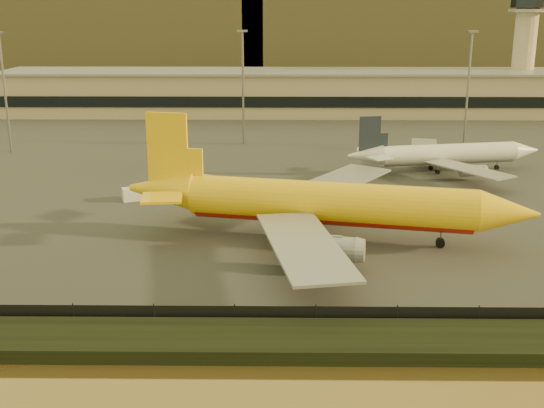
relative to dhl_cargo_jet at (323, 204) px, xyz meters
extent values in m
plane|color=black|center=(-4.22, -13.52, -5.15)|extent=(900.00, 900.00, 0.00)
cube|color=black|center=(-4.22, -30.52, -4.45)|extent=(320.00, 7.00, 1.40)
cube|color=#2D2D2D|center=(-4.22, 81.48, -5.05)|extent=(320.00, 220.00, 0.20)
cube|color=black|center=(-4.22, -26.52, -3.85)|extent=(300.00, 0.05, 2.20)
cube|color=tan|center=(-4.22, 111.48, 1.05)|extent=(160.00, 22.00, 12.00)
cube|color=black|center=(-4.22, 100.28, 0.05)|extent=(160.00, 0.60, 3.00)
cube|color=gray|center=(-4.22, 111.48, 7.35)|extent=(164.00, 24.00, 0.60)
cylinder|color=tan|center=(65.78, 117.48, 10.05)|extent=(6.40, 6.40, 30.00)
cylinder|color=black|center=(65.78, 117.48, 26.80)|extent=(10.40, 10.40, 3.50)
cylinder|color=gray|center=(65.78, 117.48, 24.25)|extent=(11.20, 11.20, 0.80)
cylinder|color=slate|center=(-64.22, 56.48, 7.55)|extent=(0.50, 0.50, 25.00)
cylinder|color=slate|center=(-14.22, 66.48, 7.55)|extent=(0.50, 0.50, 25.00)
cube|color=slate|center=(-14.22, 66.48, 20.25)|extent=(2.20, 2.20, 0.40)
cylinder|color=slate|center=(35.78, 64.48, 7.55)|extent=(0.50, 0.50, 25.00)
cube|color=slate|center=(35.78, 64.48, 20.25)|extent=(2.20, 2.20, 0.40)
cube|color=brown|center=(-144.22, 326.48, 22.35)|extent=(260.00, 160.00, 55.00)
cylinder|color=yellow|center=(0.99, -0.20, 0.30)|extent=(38.62, 13.13, 5.53)
cylinder|color=#AF170A|center=(0.99, -0.20, -0.67)|extent=(37.33, 11.72, 4.31)
cone|color=yellow|center=(23.39, -4.81, 0.30)|extent=(8.41, 6.92, 5.53)
cone|color=yellow|center=(-22.45, 4.61, 0.71)|extent=(10.49, 7.35, 5.53)
cube|color=yellow|center=(-21.41, 4.40, 6.80)|extent=(5.82, 1.61, 9.68)
cube|color=yellow|center=(-19.25, 9.60, 1.13)|extent=(7.22, 7.20, 0.33)
cube|color=yellow|center=(-21.48, -1.23, 1.13)|extent=(5.87, 5.81, 0.33)
cube|color=gray|center=(2.92, 14.44, -0.67)|extent=(19.45, 24.05, 0.33)
cylinder|color=gray|center=(4.80, 10.39, -2.19)|extent=(6.86, 4.26, 3.04)
cube|color=gray|center=(-3.02, -14.42, -0.67)|extent=(11.64, 24.88, 0.33)
cylinder|color=gray|center=(0.31, -11.44, -2.19)|extent=(6.86, 4.26, 3.04)
cylinder|color=black|center=(15.32, -3.15, -4.35)|extent=(1.39, 1.19, 1.22)
cylinder|color=slate|center=(15.32, -3.15, -3.71)|extent=(0.21, 0.21, 2.49)
cylinder|color=black|center=(-3.42, -1.84, -4.35)|extent=(1.39, 1.19, 1.22)
cylinder|color=slate|center=(-3.42, -1.84, -3.71)|extent=(0.21, 0.21, 2.49)
cylinder|color=black|center=(-2.41, 3.04, -4.35)|extent=(1.39, 1.19, 1.22)
cylinder|color=slate|center=(-2.41, 3.04, -3.71)|extent=(0.21, 0.21, 2.49)
cylinder|color=silver|center=(26.37, 39.70, -1.45)|extent=(26.78, 8.65, 3.69)
cylinder|color=gray|center=(26.37, 39.70, -2.10)|extent=(25.90, 7.72, 2.88)
cone|color=silver|center=(41.95, 42.70, -1.45)|extent=(5.77, 4.60, 3.69)
cone|color=silver|center=(10.06, 36.55, -1.17)|extent=(7.22, 4.88, 3.69)
cube|color=#1B2332|center=(10.79, 36.69, 2.89)|extent=(4.04, 1.06, 6.46)
cube|color=silver|center=(10.81, 40.46, -0.90)|extent=(4.09, 3.93, 0.22)
cube|color=silver|center=(12.21, 33.21, -0.90)|extent=(4.92, 4.85, 0.22)
cube|color=gray|center=(23.72, 49.52, -2.10)|extent=(8.26, 17.29, 0.22)
cylinder|color=gray|center=(26.00, 47.42, -3.11)|extent=(4.73, 2.83, 2.03)
cube|color=gray|center=(27.56, 29.59, -2.10)|extent=(13.36, 16.74, 0.22)
cylinder|color=gray|center=(28.90, 32.39, -3.11)|extent=(4.73, 2.83, 2.03)
cylinder|color=black|center=(36.33, 41.62, -4.55)|extent=(0.92, 0.79, 0.81)
cylinder|color=slate|center=(36.33, 41.62, -4.12)|extent=(0.19, 0.19, 1.66)
cylinder|color=black|center=(23.96, 37.54, -4.55)|extent=(0.92, 0.79, 0.81)
cylinder|color=slate|center=(23.96, 37.54, -4.12)|extent=(0.19, 0.19, 1.66)
cylinder|color=black|center=(23.34, 40.80, -4.55)|extent=(0.92, 0.79, 0.81)
cylinder|color=slate|center=(23.34, 40.80, -4.12)|extent=(0.19, 0.19, 1.66)
cube|color=yellow|center=(16.26, 17.38, -3.93)|extent=(5.01, 3.76, 2.06)
cube|color=silver|center=(-29.23, 19.06, -3.93)|extent=(5.00, 3.54, 2.06)
camera|label=1|loc=(-5.79, -87.92, 25.63)|focal=45.00mm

